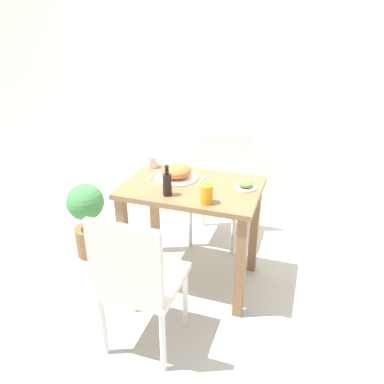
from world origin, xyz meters
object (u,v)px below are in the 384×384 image
Objects in this scene: chair_near at (137,278)px; potted_plant_left at (87,216)px; chair_far at (221,182)px; food_plate at (176,172)px; drink_cup at (152,162)px; side_plate at (246,185)px; sauce_bottle at (167,184)px; juice_glass at (207,194)px.

potted_plant_left is (-0.81, 0.75, -0.16)m from chair_near.
chair_far is 3.04× the size of food_plate.
potted_plant_left is at bearing -145.68° from chair_far.
food_plate reaches higher than drink_cup.
food_plate is 0.88m from potted_plant_left.
drink_cup is 0.14× the size of potted_plant_left.
sauce_bottle is (-0.44, -0.25, 0.06)m from side_plate.
potted_plant_left is (-1.23, -0.02, -0.44)m from side_plate.
chair_near is at bearing -118.78° from side_plate.
side_plate is (0.31, -0.61, 0.28)m from chair_far.
sauce_bottle reaches higher than drink_cup.
food_plate is (-0.06, 0.77, 0.30)m from chair_near.
chair_near reaches higher than potted_plant_left.
sauce_bottle reaches higher than chair_near.
potted_plant_left is at bearing -161.75° from drink_cup.
food_plate is 0.42m from juice_glass.
side_plate is 1.22× the size of juice_glass.
chair_near reaches higher than side_plate.
chair_near is 0.61m from sauce_bottle.
chair_far reaches higher than side_plate.
chair_far reaches higher than juice_glass.
chair_near is at bearing -94.41° from chair_far.
sauce_bottle reaches higher than chair_far.
potted_plant_left is at bearing -179.19° from side_plate.
juice_glass is at bearing -5.89° from sauce_bottle.
juice_glass is at bearing -116.41° from chair_near.
food_plate is at bearing -29.40° from drink_cup.
chair_near is 3.04× the size of food_plate.
chair_near and chair_far have the same top height.
drink_cup is at bearing 168.47° from side_plate.
sauce_bottle is at bearing -98.43° from chair_far.
sauce_bottle is at bearing -16.75° from potted_plant_left.
food_plate reaches higher than side_plate.
chair_far is 6.30× the size of side_plate.
potted_plant_left is at bearing 163.25° from sauce_bottle.
drink_cup is at bearing 125.28° from sauce_bottle.
potted_plant_left is (-0.50, -0.17, -0.46)m from drink_cup.
juice_glass reaches higher than potted_plant_left.
chair_near is 1.00× the size of chair_far.
drink_cup is 0.49m from sauce_bottle.
juice_glass is (0.55, -0.43, 0.02)m from drink_cup.
potted_plant_left is at bearing 165.88° from juice_glass.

